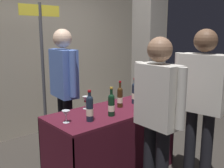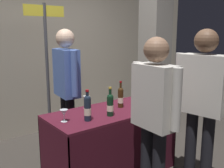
# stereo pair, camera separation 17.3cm
# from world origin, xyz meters

# --- Properties ---
(back_partition) EXTENTS (6.75, 0.12, 2.66)m
(back_partition) POSITION_xyz_m (0.00, 1.86, 1.33)
(back_partition) COLOR #B2A893
(back_partition) RESTS_ON ground_plane
(concrete_pillar) EXTENTS (0.41, 0.41, 3.14)m
(concrete_pillar) POSITION_xyz_m (1.62, 0.87, 1.57)
(concrete_pillar) COLOR gray
(concrete_pillar) RESTS_ON ground_plane
(tasting_table) EXTENTS (1.48, 0.67, 0.79)m
(tasting_table) POSITION_xyz_m (0.00, 0.00, 0.54)
(tasting_table) COLOR #4C1423
(tasting_table) RESTS_ON ground_plane
(featured_wine_bottle) EXTENTS (0.07, 0.07, 0.31)m
(featured_wine_bottle) POSITION_xyz_m (0.15, 0.03, 0.92)
(featured_wine_bottle) COLOR #38230F
(featured_wine_bottle) RESTS_ON tasting_table
(display_bottle_0) EXTENTS (0.07, 0.07, 0.32)m
(display_bottle_0) POSITION_xyz_m (0.39, 0.03, 0.93)
(display_bottle_0) COLOR #192333
(display_bottle_0) RESTS_ON tasting_table
(display_bottle_1) EXTENTS (0.07, 0.07, 0.31)m
(display_bottle_1) POSITION_xyz_m (-0.14, -0.15, 0.92)
(display_bottle_1) COLOR black
(display_bottle_1) RESTS_ON tasting_table
(display_bottle_2) EXTENTS (0.07, 0.07, 0.31)m
(display_bottle_2) POSITION_xyz_m (-0.41, -0.13, 0.93)
(display_bottle_2) COLOR #192333
(display_bottle_2) RESTS_ON tasting_table
(display_bottle_3) EXTENTS (0.07, 0.07, 0.35)m
(display_bottle_3) POSITION_xyz_m (0.55, 0.13, 0.94)
(display_bottle_3) COLOR black
(display_bottle_3) RESTS_ON tasting_table
(display_bottle_4) EXTENTS (0.07, 0.07, 0.31)m
(display_bottle_4) POSITION_xyz_m (0.60, -0.01, 0.92)
(display_bottle_4) COLOR #38230F
(display_bottle_4) RESTS_ON tasting_table
(wine_glass_near_vendor) EXTENTS (0.08, 0.08, 0.12)m
(wine_glass_near_vendor) POSITION_xyz_m (-0.61, -0.01, 0.88)
(wine_glass_near_vendor) COLOR silver
(wine_glass_near_vendor) RESTS_ON tasting_table
(wine_glass_mid) EXTENTS (0.08, 0.08, 0.15)m
(wine_glass_mid) POSITION_xyz_m (-0.19, 0.24, 0.90)
(wine_glass_mid) COLOR silver
(wine_glass_mid) RESTS_ON tasting_table
(brochure_stand) EXTENTS (0.08, 0.16, 0.13)m
(brochure_stand) POSITION_xyz_m (0.51, -0.21, 0.86)
(brochure_stand) COLOR silver
(brochure_stand) RESTS_ON tasting_table
(vendor_presenter) EXTENTS (0.26, 0.60, 1.70)m
(vendor_presenter) POSITION_xyz_m (-0.18, 0.71, 1.03)
(vendor_presenter) COLOR black
(vendor_presenter) RESTS_ON ground_plane
(taster_foreground_right) EXTENTS (0.23, 0.58, 1.62)m
(taster_foreground_right) POSITION_xyz_m (-0.05, -0.68, 0.97)
(taster_foreground_right) COLOR black
(taster_foreground_right) RESTS_ON ground_plane
(taster_foreground_left) EXTENTS (0.28, 0.63, 1.69)m
(taster_foreground_left) POSITION_xyz_m (0.56, -0.77, 1.03)
(taster_foreground_left) COLOR black
(taster_foreground_left) RESTS_ON ground_plane
(booth_signpost) EXTENTS (0.57, 0.04, 2.04)m
(booth_signpost) POSITION_xyz_m (-0.24, 1.16, 1.25)
(booth_signpost) COLOR #47474C
(booth_signpost) RESTS_ON ground_plane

